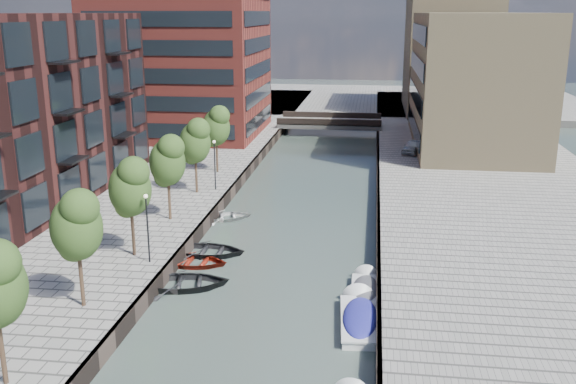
% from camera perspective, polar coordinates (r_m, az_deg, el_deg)
% --- Properties ---
extents(water, '(300.00, 300.00, 0.00)m').
position_cam_1_polar(water, '(52.13, 1.28, -1.11)').
color(water, '#38473F').
rests_on(water, ground).
extents(quay_right, '(20.00, 140.00, 1.00)m').
position_cam_1_polar(quay_right, '(52.75, 18.83, -1.20)').
color(quay_right, gray).
rests_on(quay_right, ground).
extents(quay_wall_left, '(0.25, 140.00, 1.00)m').
position_cam_1_polar(quay_wall_left, '(52.97, -5.29, -0.34)').
color(quay_wall_left, '#332823').
rests_on(quay_wall_left, ground).
extents(quay_wall_right, '(0.25, 140.00, 1.00)m').
position_cam_1_polar(quay_wall_right, '(51.70, 8.02, -0.83)').
color(quay_wall_right, '#332823').
rests_on(quay_wall_right, ground).
extents(far_closure, '(80.00, 40.00, 1.00)m').
position_cam_1_polar(far_closure, '(110.69, 4.79, 8.09)').
color(far_closure, gray).
rests_on(far_closure, ground).
extents(tower, '(18.00, 18.00, 30.00)m').
position_cam_1_polar(tower, '(77.91, -9.51, 16.18)').
color(tower, maroon).
rests_on(tower, quay_left).
extents(tan_block_near, '(12.00, 25.00, 14.00)m').
position_cam_1_polar(tan_block_near, '(72.71, 16.15, 9.51)').
color(tan_block_near, tan).
rests_on(tan_block_near, quay_right).
extents(tan_block_far, '(12.00, 20.00, 16.00)m').
position_cam_1_polar(tan_block_far, '(98.35, 14.07, 11.71)').
color(tan_block_far, tan).
rests_on(tan_block_far, quay_right).
extents(bridge, '(13.00, 6.00, 1.30)m').
position_cam_1_polar(bridge, '(82.92, 3.77, 6.17)').
color(bridge, gray).
rests_on(bridge, ground).
extents(tree_2, '(2.50, 2.50, 5.95)m').
position_cam_1_polar(tree_2, '(32.44, -18.32, -2.66)').
color(tree_2, '#382619').
rests_on(tree_2, quay_left).
extents(tree_3, '(2.50, 2.50, 5.95)m').
position_cam_1_polar(tree_3, '(38.57, -13.88, 0.56)').
color(tree_3, '#382619').
rests_on(tree_3, quay_left).
extents(tree_4, '(2.50, 2.50, 5.95)m').
position_cam_1_polar(tree_4, '(44.95, -10.68, 2.87)').
color(tree_4, '#382619').
rests_on(tree_4, quay_left).
extents(tree_5, '(2.50, 2.50, 5.95)m').
position_cam_1_polar(tree_5, '(51.50, -8.28, 4.60)').
color(tree_5, '#382619').
rests_on(tree_5, quay_left).
extents(tree_6, '(2.50, 2.50, 5.95)m').
position_cam_1_polar(tree_6, '(58.15, -6.41, 5.93)').
color(tree_6, '#382619').
rests_on(tree_6, quay_left).
extents(lamp_1, '(0.24, 0.24, 4.12)m').
position_cam_1_polar(lamp_1, '(37.72, -12.41, -2.53)').
color(lamp_1, black).
rests_on(lamp_1, quay_left).
extents(lamp_2, '(0.24, 0.24, 4.12)m').
position_cam_1_polar(lamp_2, '(52.48, -6.54, 2.87)').
color(lamp_2, black).
rests_on(lamp_2, quay_left).
extents(sloop_1, '(5.79, 4.68, 1.06)m').
position_cam_1_polar(sloop_1, '(37.27, -9.16, -8.38)').
color(sloop_1, black).
rests_on(sloop_1, ground).
extents(sloop_2, '(4.58, 3.39, 0.91)m').
position_cam_1_polar(sloop_2, '(40.38, -8.47, -6.41)').
color(sloop_2, maroon).
rests_on(sloop_2, ground).
extents(sloop_3, '(4.85, 4.19, 0.84)m').
position_cam_1_polar(sloop_3, '(48.70, -5.61, -2.41)').
color(sloop_3, silver).
rests_on(sloop_3, ground).
extents(sloop_4, '(4.91, 3.52, 1.01)m').
position_cam_1_polar(sloop_4, '(41.86, -7.15, -5.54)').
color(sloop_4, black).
rests_on(sloop_4, ground).
extents(motorboat_3, '(2.21, 5.58, 1.83)m').
position_cam_1_polar(motorboat_3, '(33.19, 6.39, -11.00)').
color(motorboat_3, white).
rests_on(motorboat_3, ground).
extents(motorboat_4, '(1.63, 4.59, 1.53)m').
position_cam_1_polar(motorboat_4, '(36.38, 6.92, -8.59)').
color(motorboat_4, silver).
rests_on(motorboat_4, ground).
extents(car, '(2.79, 4.26, 1.35)m').
position_cam_1_polar(car, '(67.63, 11.06, 3.98)').
color(car, '#B5B9BA').
rests_on(car, quay_right).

